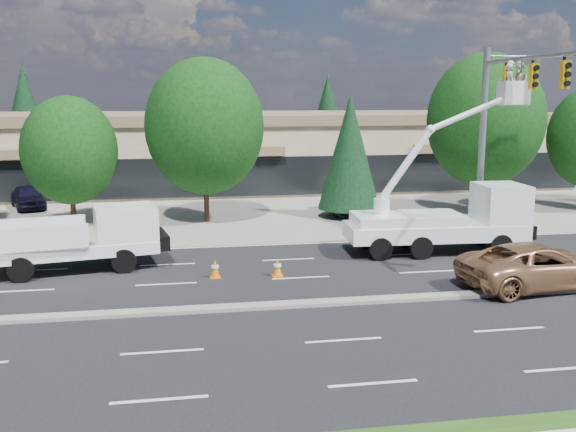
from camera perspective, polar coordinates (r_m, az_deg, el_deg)
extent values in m
plane|color=black|center=(21.31, 2.78, -7.87)|extent=(140.00, 140.00, 0.00)
cube|color=gray|center=(40.54, -3.28, 1.00)|extent=(140.00, 22.00, 0.01)
cube|color=gray|center=(21.29, 2.78, -7.72)|extent=(120.00, 0.55, 0.12)
cube|color=tan|center=(50.11, -4.60, 5.69)|extent=(50.00, 15.00, 5.00)
cube|color=#7A6146|center=(49.95, -4.64, 8.72)|extent=(50.40, 15.40, 0.70)
cube|color=black|center=(42.73, -3.67, 3.51)|extent=(48.00, 0.12, 2.60)
cylinder|color=#332114|center=(35.63, -18.57, 0.92)|extent=(0.28, 0.28, 2.21)
ellipsoid|color=black|center=(35.29, -18.84, 5.54)|extent=(4.91, 4.91, 5.65)
cylinder|color=#332114|center=(35.16, -7.26, 1.81)|extent=(0.28, 0.28, 2.86)
ellipsoid|color=black|center=(34.80, -7.41, 7.89)|extent=(6.35, 6.35, 7.31)
cylinder|color=#332114|center=(36.53, 5.41, 0.54)|extent=(0.26, 0.26, 0.80)
cone|color=black|center=(36.11, 5.50, 5.71)|extent=(3.50, 3.50, 6.40)
cylinder|color=#332114|center=(39.19, 16.82, 2.44)|extent=(0.28, 0.28, 3.00)
ellipsoid|color=black|center=(38.87, 17.13, 8.16)|extent=(6.66, 6.66, 7.66)
cylinder|color=#332114|center=(63.53, -22.01, 4.08)|extent=(0.26, 0.26, 0.80)
cone|color=black|center=(63.24, -22.31, 8.34)|extent=(4.85, 4.85, 8.86)
cylinder|color=#332114|center=(62.06, -9.25, 4.57)|extent=(0.26, 0.26, 0.80)
cone|color=black|center=(61.75, -9.39, 9.09)|extent=(5.01, 5.01, 9.15)
cylinder|color=#332114|center=(63.70, 3.48, 4.84)|extent=(0.26, 0.26, 0.80)
cone|color=black|center=(63.42, 3.53, 8.78)|extent=(4.51, 4.51, 8.24)
cylinder|color=#332114|center=(67.44, 13.50, 4.89)|extent=(0.26, 0.26, 0.80)
cone|color=black|center=(67.17, 13.66, 8.53)|extent=(4.43, 4.43, 8.09)
cylinder|color=gray|center=(32.39, 16.87, 6.16)|extent=(0.32, 0.32, 9.00)
cylinder|color=gray|center=(27.97, 21.94, 13.03)|extent=(0.20, 10.00, 0.20)
cylinder|color=gray|center=(32.97, 19.34, 13.23)|extent=(2.60, 0.12, 0.12)
cube|color=gold|center=(30.55, 18.87, 11.54)|extent=(0.32, 0.22, 1.05)
cube|color=gold|center=(28.63, 20.99, 11.52)|extent=(0.32, 0.22, 1.05)
cube|color=gold|center=(26.75, 23.41, 11.47)|extent=(0.32, 0.22, 1.05)
cube|color=white|center=(26.50, -18.50, -2.71)|extent=(6.67, 3.45, 0.48)
cube|color=white|center=(26.47, -14.25, -0.85)|extent=(2.71, 2.67, 1.59)
cube|color=black|center=(26.50, -12.79, -0.31)|extent=(0.45, 1.99, 1.06)
cube|color=white|center=(27.38, -21.30, -1.33)|extent=(3.60, 0.97, 1.17)
cube|color=white|center=(25.41, -21.36, -2.22)|extent=(3.60, 0.97, 1.17)
cube|color=white|center=(28.73, 12.95, -1.27)|extent=(7.89, 2.71, 0.68)
cube|color=white|center=(29.65, 18.35, 0.83)|extent=(2.06, 2.38, 1.95)
cube|color=black|center=(29.95, 19.63, 1.13)|extent=(0.17, 1.95, 1.17)
cube|color=white|center=(28.22, 10.57, -0.28)|extent=(4.78, 2.46, 0.49)
cylinder|color=white|center=(27.80, 8.31, 0.74)|extent=(0.68, 0.68, 0.78)
cube|color=white|center=(29.39, 19.41, 10.29)|extent=(1.11, 0.93, 1.05)
imported|color=beige|center=(29.31, 19.08, 11.08)|extent=(0.43, 0.63, 1.68)
imported|color=beige|center=(29.49, 19.84, 11.03)|extent=(0.67, 0.85, 1.68)
ellipsoid|color=white|center=(29.33, 19.18, 12.74)|extent=(0.25, 0.25, 0.18)
ellipsoid|color=white|center=(29.52, 19.94, 12.68)|extent=(0.25, 0.25, 0.18)
cube|color=orange|center=(24.50, -6.48, -5.42)|extent=(0.40, 0.40, 0.03)
cone|color=orange|center=(24.41, -6.50, -4.66)|extent=(0.36, 0.36, 0.70)
cylinder|color=white|center=(24.39, -6.50, -4.51)|extent=(0.29, 0.29, 0.10)
cube|color=orange|center=(24.53, -0.93, -5.33)|extent=(0.40, 0.40, 0.03)
cone|color=orange|center=(24.44, -0.94, -4.57)|extent=(0.36, 0.36, 0.70)
cylinder|color=white|center=(24.42, -0.94, -4.42)|extent=(0.29, 0.29, 0.10)
cube|color=orange|center=(27.44, 17.48, -4.10)|extent=(0.40, 0.40, 0.03)
cone|color=orange|center=(27.36, 17.52, -3.43)|extent=(0.36, 0.36, 0.70)
cylinder|color=white|center=(27.35, 17.53, -3.28)|extent=(0.29, 0.29, 0.10)
cube|color=orange|center=(28.07, 21.70, -4.05)|extent=(0.40, 0.40, 0.03)
cone|color=orange|center=(27.99, 21.74, -3.38)|extent=(0.36, 0.36, 0.70)
cylinder|color=white|center=(27.98, 21.75, -3.24)|extent=(0.29, 0.29, 0.10)
imported|color=tan|center=(24.60, 21.35, -4.14)|extent=(6.01, 3.31, 1.59)
imported|color=black|center=(42.19, -22.11, 1.58)|extent=(2.99, 4.49, 1.42)
imported|color=black|center=(37.42, 4.95, 1.31)|extent=(1.57, 4.50, 1.48)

